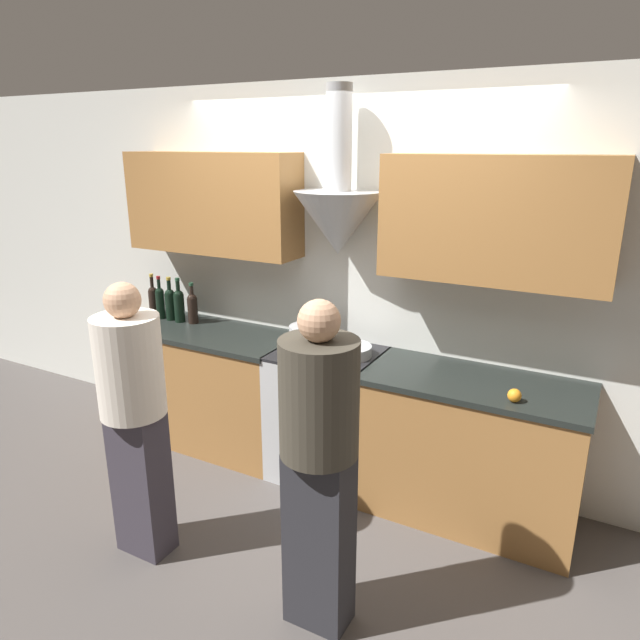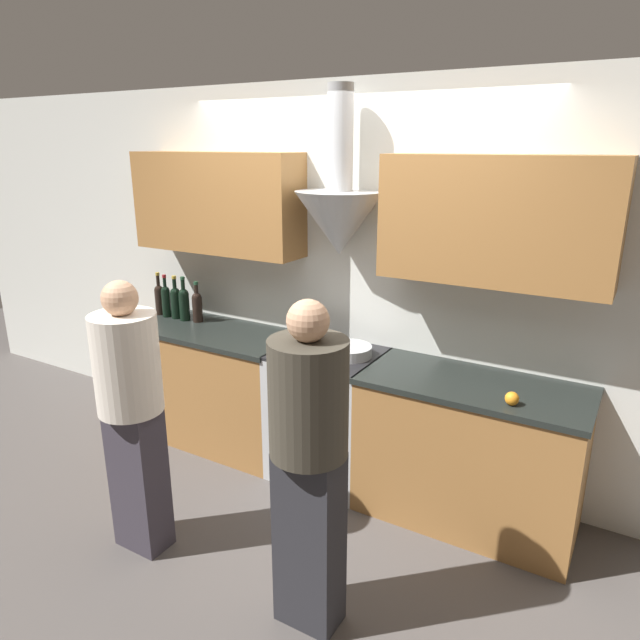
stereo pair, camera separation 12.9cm
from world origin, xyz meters
name	(u,v)px [view 1 (the left image)]	position (x,y,z in m)	size (l,w,h in m)	color
ground_plane	(302,497)	(0.00, 0.00, 0.00)	(12.00, 12.00, 0.00)	#4C4744
wall_back	(344,258)	(-0.01, 0.61, 1.48)	(8.40, 0.57, 2.60)	silver
counter_left	(210,385)	(-1.01, 0.35, 0.45)	(1.36, 0.62, 0.89)	#9E6B38
counter_right	(470,449)	(0.97, 0.35, 0.45)	(1.30, 0.62, 0.89)	#9E6B38
stove_range	(327,413)	(0.00, 0.35, 0.45)	(0.67, 0.60, 0.89)	#B7BABC
wine_bottle_0	(153,299)	(-1.60, 0.43, 1.03)	(0.07, 0.07, 0.34)	black
wine_bottle_1	(160,301)	(-1.50, 0.41, 1.03)	(0.07, 0.07, 0.34)	black
wine_bottle_2	(170,302)	(-1.41, 0.42, 1.03)	(0.08, 0.08, 0.34)	black
wine_bottle_3	(179,304)	(-1.31, 0.41, 1.04)	(0.08, 0.08, 0.34)	black
wine_bottle_4	(193,307)	(-1.20, 0.43, 1.02)	(0.08, 0.08, 0.31)	black
stock_pot	(308,337)	(-0.15, 0.35, 0.97)	(0.25, 0.25, 0.16)	#B7BABC
mixing_bowl	(349,351)	(0.15, 0.36, 0.93)	(0.29, 0.29, 0.07)	#B7BABC
orange_fruit	(514,395)	(1.22, 0.15, 0.93)	(0.07, 0.07, 0.07)	orange
person_foreground_left	(134,412)	(-0.54, -0.83, 0.85)	(0.34, 0.34, 1.55)	#38333D
person_foreground_right	(319,458)	(0.57, -0.81, 0.88)	(0.35, 0.35, 1.60)	#28282D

